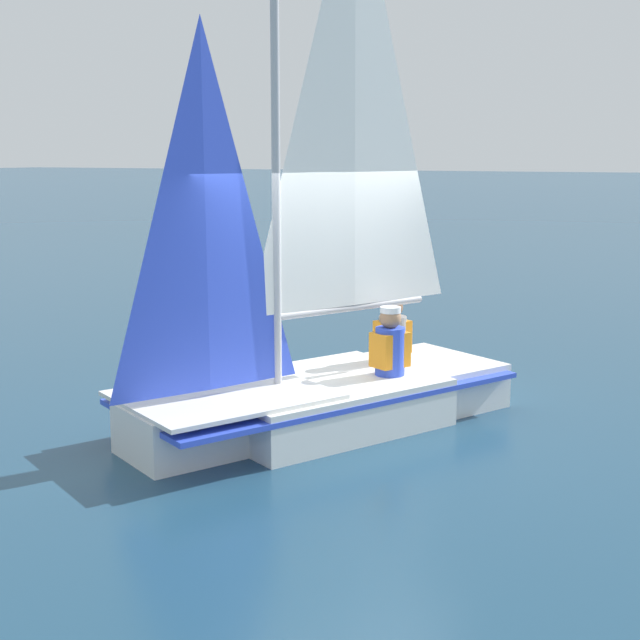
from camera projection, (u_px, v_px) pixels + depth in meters
name	position (u px, v px, depth m)	size (l,w,h in m)	color
ground_plane	(320.00, 425.00, 8.91)	(260.00, 260.00, 0.00)	navy
sailboat_main	(322.00, 356.00, 8.80)	(4.24, 3.23, 5.51)	white
sailor_helm	(390.00, 359.00, 8.99)	(0.42, 0.40, 1.16)	black
sailor_crew	(392.00, 346.00, 9.61)	(0.42, 0.40, 1.16)	black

